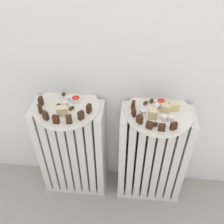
{
  "coord_description": "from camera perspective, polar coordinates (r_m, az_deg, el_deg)",
  "views": [
    {
      "loc": [
        0.08,
        -0.61,
        1.39
      ],
      "look_at": [
        0.0,
        0.28,
        0.6
      ],
      "focal_mm": 41.03,
      "sensor_mm": 36.0,
      "label": 1
    }
  ],
  "objects": [
    {
      "name": "dark_cake_slice_left_0",
      "position": [
        1.23,
        -15.58,
        2.35
      ],
      "size": [
        0.02,
        0.03,
        0.04
      ],
      "primitive_type": "cube",
      "rotation": [
        0.0,
        0.0,
        -1.56
      ],
      "color": "#382114",
      "rests_on": "plate_left"
    },
    {
      "name": "marble_cake_slice_right_1",
      "position": [
        1.19,
        13.57,
        1.26
      ],
      "size": [
        0.05,
        0.04,
        0.04
      ],
      "primitive_type": "cube",
      "rotation": [
        0.0,
        0.0,
        0.14
      ],
      "color": "beige",
      "rests_on": "plate_right"
    },
    {
      "name": "dark_cake_slice_right_3",
      "position": [
        1.08,
        8.35,
        -2.91
      ],
      "size": [
        0.03,
        0.02,
        0.03
      ],
      "primitive_type": "cube",
      "rotation": [
        0.0,
        0.0,
        -0.39
      ],
      "color": "#382114",
      "rests_on": "plate_right"
    },
    {
      "name": "medjool_date_right_1",
      "position": [
        1.21,
        7.5,
        2.04
      ],
      "size": [
        0.03,
        0.03,
        0.02
      ],
      "primitive_type": "ellipsoid",
      "rotation": [
        0.0,
        0.0,
        0.8
      ],
      "color": "#3D1E0F",
      "rests_on": "plate_right"
    },
    {
      "name": "jam_bowl_right",
      "position": [
        1.22,
        10.86,
        2.15
      ],
      "size": [
        0.04,
        0.04,
        0.02
      ],
      "color": "white",
      "rests_on": "plate_right"
    },
    {
      "name": "dark_cake_slice_right_4",
      "position": [
        1.08,
        11.04,
        -3.4
      ],
      "size": [
        0.03,
        0.02,
        0.03
      ],
      "primitive_type": "cube",
      "rotation": [
        0.0,
        0.0,
        0.04
      ],
      "color": "#382114",
      "rests_on": "plate_right"
    },
    {
      "name": "dark_cake_slice_left_3",
      "position": [
        1.12,
        -12.39,
        -1.64
      ],
      "size": [
        0.03,
        0.02,
        0.04
      ],
      "primitive_type": "cube",
      "rotation": [
        0.0,
        0.0,
        -0.13
      ],
      "color": "#382114",
      "rests_on": "plate_left"
    },
    {
      "name": "dark_cake_slice_left_6",
      "position": [
        1.15,
        -5.16,
        0.78
      ],
      "size": [
        0.02,
        0.03,
        0.04
      ],
      "primitive_type": "cube",
      "rotation": [
        0.0,
        0.0,
        1.3
      ],
      "color": "#382114",
      "rests_on": "plate_left"
    },
    {
      "name": "medjool_date_left_1",
      "position": [
        1.21,
        -11.86,
        1.47
      ],
      "size": [
        0.03,
        0.03,
        0.02
      ],
      "primitive_type": "ellipsoid",
      "rotation": [
        0.0,
        0.0,
        0.95
      ],
      "color": "#3D1E0F",
      "rests_on": "plate_left"
    },
    {
      "name": "turkish_delight_right_2",
      "position": [
        1.15,
        6.92,
        0.03
      ],
      "size": [
        0.02,
        0.02,
        0.02
      ],
      "primitive_type": "cube",
      "rotation": [
        0.0,
        0.0,
        0.2
      ],
      "color": "white",
      "rests_on": "plate_right"
    },
    {
      "name": "dark_cake_slice_right_5",
      "position": [
        1.1,
        13.59,
        -3.06
      ],
      "size": [
        0.03,
        0.03,
        0.03
      ],
      "primitive_type": "cube",
      "rotation": [
        0.0,
        0.0,
        0.48
      ],
      "color": "#382114",
      "rests_on": "plate_right"
    },
    {
      "name": "medjool_date_left_2",
      "position": [
        1.27,
        -10.74,
        3.92
      ],
      "size": [
        0.02,
        0.02,
        0.02
      ],
      "primitive_type": "ellipsoid",
      "rotation": [
        0.0,
        0.0,
        1.42
      ],
      "color": "#3D1E0F",
      "rests_on": "plate_left"
    },
    {
      "name": "marble_cake_slice_right_2",
      "position": [
        1.13,
        9.06,
        -0.28
      ],
      "size": [
        0.04,
        0.04,
        0.04
      ],
      "primitive_type": "cube",
      "rotation": [
        0.0,
        0.0,
        0.01
      ],
      "color": "beige",
      "rests_on": "plate_right"
    },
    {
      "name": "turkish_delight_right_0",
      "position": [
        1.14,
        12.98,
        -1.43
      ],
      "size": [
        0.02,
        0.02,
        0.02
      ],
      "primitive_type": "cube",
      "rotation": [
        0.0,
        0.0,
        1.56
      ],
      "color": "white",
      "rests_on": "plate_right"
    },
    {
      "name": "jam_bowl_left",
      "position": [
        1.22,
        -8.05,
        2.85
      ],
      "size": [
        0.04,
        0.04,
        0.02
      ],
      "color": "white",
      "rests_on": "plate_left"
    },
    {
      "name": "radiator_left",
      "position": [
        1.44,
        -8.64,
        -8.51
      ],
      "size": [
        0.36,
        0.16,
        0.61
      ],
      "color": "silver",
      "rests_on": "ground_plane"
    },
    {
      "name": "dark_cake_slice_left_2",
      "position": [
        1.15,
        -14.61,
        -0.77
      ],
      "size": [
        0.03,
        0.03,
        0.04
      ],
      "primitive_type": "cube",
      "rotation": [
        0.0,
        0.0,
        -0.61
      ],
      "color": "#382114",
      "rests_on": "plate_left"
    },
    {
      "name": "medjool_date_right_3",
      "position": [
        1.22,
        8.8,
        2.51
      ],
      "size": [
        0.02,
        0.03,
        0.02
      ],
      "primitive_type": "ellipsoid",
      "rotation": [
        0.0,
        0.0,
        1.33
      ],
      "color": "#3D1E0F",
      "rests_on": "plate_right"
    },
    {
      "name": "dark_cake_slice_left_1",
      "position": [
        1.19,
        -15.72,
        0.68
      ],
      "size": [
        0.03,
        0.03,
        0.04
      ],
      "primitive_type": "cube",
      "rotation": [
        0.0,
        0.0,
        -1.09
      ],
      "color": "#382114",
      "rests_on": "plate_left"
    },
    {
      "name": "dark_cake_slice_left_4",
      "position": [
        1.11,
        -9.58,
        -1.63
      ],
      "size": [
        0.03,
        0.02,
        0.04
      ],
      "primitive_type": "cube",
      "rotation": [
        0.0,
        0.0,
        0.34
      ],
      "color": "#382114",
      "rests_on": "plate_left"
    },
    {
      "name": "plate_right",
      "position": [
        1.18,
        10.38,
        -0.14
      ],
      "size": [
        0.31,
        0.31,
        0.01
      ],
      "primitive_type": "cylinder",
      "color": "silver",
      "rests_on": "radiator_right"
    },
    {
      "name": "turkish_delight_right_3",
      "position": [
        1.14,
        11.5,
        -1.28
      ],
      "size": [
        0.03,
        0.03,
        0.02
      ],
      "primitive_type": "cube",
      "rotation": [
        0.0,
        0.0,
        1.04
      ],
      "color": "white",
      "rests_on": "plate_right"
    },
    {
      "name": "plate_left",
      "position": [
        1.21,
        -10.12,
        1.13
      ],
      "size": [
        0.31,
        0.31,
        0.01
      ],
      "primitive_type": "cylinder",
      "color": "silver",
      "rests_on": "radiator_left"
    },
    {
      "name": "radiator_right",
      "position": [
        1.41,
        8.83,
        -9.77
      ],
      "size": [
        0.36,
        0.16,
        0.61
      ],
      "color": "silver",
      "rests_on": "ground_plane"
    },
    {
      "name": "medjool_date_right_2",
      "position": [
        1.13,
        6.44,
        -0.89
      ],
      "size": [
        0.03,
        0.03,
        0.02
      ],
      "primitive_type": "ellipsoid",
      "rotation": [
        0.0,
        0.0,
        2.35
      ],
      "color": "#3D1E0F",
      "rests_on": "plate_right"
    },
    {
      "name": "turkish_delight_right_1",
      "position": [
        1.19,
        10.0,
        1.18
      ],
      "size": [
        0.03,
        0.03,
        0.02
      ],
      "primitive_type": "cube",
      "rotation": [
        0.0,
        0.0,
        0.86
      ],
      "color": "white",
      "rests_on": "plate_right"
    },
    {
      "name": "marble_cake_slice_left_0",
      "position": [
        1.15,
        -11.05,
        0.26
      ],
      "size": [
        0.05,
        0.04,
        0.04
      ],
      "primitive_type": "cube",
      "rotation": [
        0.0,
        0.0,
        0.27
      ],
      "color": "beige",
      "rests_on": "plate_left"
    },
    {
      "name": "medjool_date_left_0",
      "position": [
        1.18,
        -9.03,
        0.88
      ],
      "size": [
        0.03,
        0.03,
        0.02
      ],
      "primitive_type": "ellipsoid",
      "rotation": [
        0.0,
        0.0,
        0.81
      ],
      "color": "#3D1E0F",
      "rests_on": "plate_left"
    },
    {
      "name": "marble_cake_slice_right_0",
      "position": [
        1.17,
        11.88,
        0.78
      ],
      "size": [
        0.05,
        0.04,
        0.04
      ],
      "primitive_type": "cube",
      "rotation": [
        0.0,
        0.0,
        -0.3
      ],
      "color": "beige",
      "rests_on": "plate_right"
    },
    {
      "name": "medjool_date_right_0",
      "position": [
        1.1,
        9.63,
        -2.67
      ],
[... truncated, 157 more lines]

